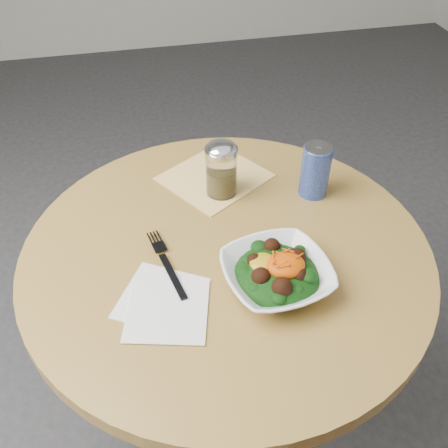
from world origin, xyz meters
name	(u,v)px	position (x,y,z in m)	size (l,w,h in m)	color
ground	(226,414)	(0.00, 0.00, 0.00)	(6.00, 6.00, 0.00)	#2C2C2E
table	(226,304)	(0.00, 0.00, 0.55)	(0.90, 0.90, 0.75)	black
cloth_napkin	(215,177)	(0.03, 0.26, 0.75)	(0.24, 0.22, 0.00)	orange
paper_napkins	(164,304)	(-0.16, -0.13, 0.75)	(0.21, 0.24, 0.00)	white
salad_bowl	(277,274)	(0.07, -0.13, 0.78)	(0.24, 0.24, 0.08)	white
fork	(166,261)	(-0.14, -0.02, 0.76)	(0.06, 0.21, 0.00)	black
spice_shaker	(221,169)	(0.03, 0.19, 0.82)	(0.08, 0.08, 0.14)	silver
beverage_can	(315,170)	(0.25, 0.14, 0.82)	(0.07, 0.07, 0.14)	navy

